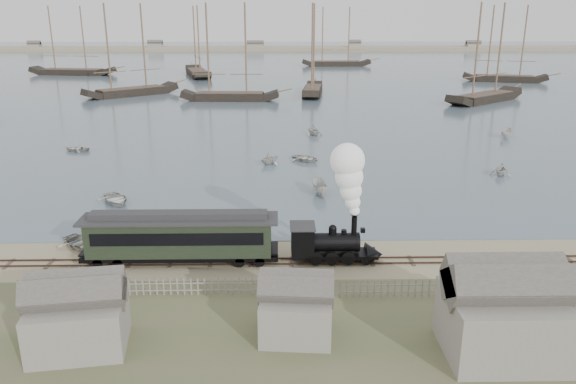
{
  "coord_description": "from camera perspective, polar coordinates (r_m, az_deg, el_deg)",
  "views": [
    {
      "loc": [
        1.0,
        -40.32,
        17.74
      ],
      "look_at": [
        1.84,
        4.3,
        3.5
      ],
      "focal_mm": 35.0,
      "sensor_mm": 36.0,
      "label": 1
    }
  ],
  "objects": [
    {
      "name": "beached_dinghy",
      "position": [
        47.36,
        -20.11,
        -4.88
      ],
      "size": [
        4.95,
        5.11,
        0.86
      ],
      "primitive_type": "imported",
      "rotation": [
        0.0,
        0.0,
        0.88
      ],
      "color": "#B8B6AF",
      "rests_on": "ground"
    },
    {
      "name": "rowboat_4",
      "position": [
        68.45,
        20.84,
        2.17
      ],
      "size": [
        3.53,
        3.4,
        1.43
      ],
      "primitive_type": "imported",
      "rotation": [
        0.0,
        0.0,
        5.74
      ],
      "color": "#B8B6AF",
      "rests_on": "harbor_water"
    },
    {
      "name": "schooner_7",
      "position": [
        170.27,
        -9.3,
        14.89
      ],
      "size": [
        11.68,
        24.98,
        20.0
      ],
      "primitive_type": null,
      "rotation": [
        0.0,
        0.0,
        1.83
      ],
      "color": "black",
      "rests_on": "harbor_water"
    },
    {
      "name": "rowboat_2",
      "position": [
        57.4,
        3.18,
        0.46
      ],
      "size": [
        3.74,
        1.75,
        1.39
      ],
      "primitive_type": "imported",
      "rotation": [
        0.0,
        0.0,
        3.25
      ],
      "color": "#B8B6AF",
      "rests_on": "harbor_water"
    },
    {
      "name": "rowboat_7",
      "position": [
        85.53,
        2.64,
        6.3
      ],
      "size": [
        3.98,
        3.85,
        1.61
      ],
      "primitive_type": "imported",
      "rotation": [
        0.0,
        0.0,
        0.56
      ],
      "color": "#B8B6AF",
      "rests_on": "harbor_water"
    },
    {
      "name": "passenger_coach",
      "position": [
        41.98,
        -10.92,
        -4.37
      ],
      "size": [
        14.37,
        2.77,
        3.49
      ],
      "color": "black",
      "rests_on": "ground"
    },
    {
      "name": "schooner_2",
      "position": [
        120.36,
        -6.05,
        13.95
      ],
      "size": [
        20.76,
        5.66,
        20.0
      ],
      "primitive_type": null,
      "rotation": [
        0.0,
        0.0,
        -0.04
      ],
      "color": "black",
      "rests_on": "harbor_water"
    },
    {
      "name": "locomotive",
      "position": [
        41.0,
        5.85,
        -1.98
      ],
      "size": [
        6.93,
        2.59,
        8.64
      ],
      "color": "black",
      "rests_on": "ground"
    },
    {
      "name": "rowboat_3",
      "position": [
        70.27,
        1.82,
        3.45
      ],
      "size": [
        4.42,
        4.61,
        0.78
      ],
      "primitive_type": "imported",
      "rotation": [
        0.0,
        0.0,
        0.92
      ],
      "color": "#B8B6AF",
      "rests_on": "harbor_water"
    },
    {
      "name": "far_spit",
      "position": [
        290.86,
        -1.3,
        14.2
      ],
      "size": [
        500.0,
        20.0,
        1.8
      ],
      "primitive_type": "cube",
      "color": "tan",
      "rests_on": "ground"
    },
    {
      "name": "rowboat_0",
      "position": [
        57.1,
        -17.12,
        -0.7
      ],
      "size": [
        5.11,
        4.75,
        0.86
      ],
      "primitive_type": "imported",
      "rotation": [
        0.0,
        0.0,
        0.57
      ],
      "color": "#B8B6AF",
      "rests_on": "harbor_water"
    },
    {
      "name": "rowboat_6",
      "position": [
        80.67,
        -20.68,
        4.15
      ],
      "size": [
        3.27,
        3.97,
        0.71
      ],
      "primitive_type": "imported",
      "rotation": [
        0.0,
        0.0,
        4.45
      ],
      "color": "#B8B6AF",
      "rests_on": "harbor_water"
    },
    {
      "name": "schooner_8",
      "position": [
        202.14,
        5.0,
        15.46
      ],
      "size": [
        23.95,
        6.01,
        20.0
      ],
      "primitive_type": null,
      "rotation": [
        0.0,
        0.0,
        0.02
      ],
      "color": "black",
      "rests_on": "harbor_water"
    },
    {
      "name": "rowboat_5",
      "position": [
        89.96,
        21.26,
        5.57
      ],
      "size": [
        3.42,
        2.88,
        1.27
      ],
      "primitive_type": "imported",
      "rotation": [
        0.0,
        0.0,
        2.54
      ],
      "color": "#B8B6AF",
      "rests_on": "harbor_water"
    },
    {
      "name": "rail_track",
      "position": [
        42.22,
        -2.35,
        -7.1
      ],
      "size": [
        120.0,
        1.8,
        0.16
      ],
      "color": "#3D2921",
      "rests_on": "ground"
    },
    {
      "name": "schooner_1",
      "position": [
        132.09,
        -15.95,
        13.71
      ],
      "size": [
        19.95,
        17.58,
        20.0
      ],
      "primitive_type": null,
      "rotation": [
        0.0,
        0.0,
        0.68
      ],
      "color": "black",
      "rests_on": "harbor_water"
    },
    {
      "name": "picket_fence_east",
      "position": [
        39.04,
        16.45,
        -10.12
      ],
      "size": [
        15.0,
        0.1,
        1.2
      ],
      "primitive_type": null,
      "color": "gray",
      "rests_on": "ground"
    },
    {
      "name": "harbor_water",
      "position": [
        211.07,
        -1.37,
        12.88
      ],
      "size": [
        600.0,
        336.0,
        0.06
      ],
      "primitive_type": "cube",
      "color": "#4B606B",
      "rests_on": "ground"
    },
    {
      "name": "schooner_4",
      "position": [
        125.0,
        19.8,
        13.17
      ],
      "size": [
        20.69,
        18.22,
        20.0
      ],
      "primitive_type": null,
      "rotation": [
        0.0,
        0.0,
        0.68
      ],
      "color": "black",
      "rests_on": "harbor_water"
    },
    {
      "name": "shed_left",
      "position": [
        34.38,
        -20.24,
        -14.59
      ],
      "size": [
        5.0,
        4.0,
        4.1
      ],
      "primitive_type": null,
      "color": "gray",
      "rests_on": "ground"
    },
    {
      "name": "schooner_6",
      "position": [
        183.99,
        -21.34,
        14.15
      ],
      "size": [
        26.34,
        9.81,
        20.0
      ],
      "primitive_type": null,
      "rotation": [
        0.0,
        0.0,
        -0.15
      ],
      "color": "black",
      "rests_on": "harbor_water"
    },
    {
      "name": "shed_right",
      "position": [
        33.93,
        20.55,
        -15.09
      ],
      "size": [
        6.0,
        5.0,
        5.1
      ],
      "primitive_type": null,
      "color": "gray",
      "rests_on": "ground"
    },
    {
      "name": "rowboat_1",
      "position": [
        68.86,
        -1.89,
        3.45
      ],
      "size": [
        3.68,
        3.69,
        1.48
      ],
      "primitive_type": "imported",
      "rotation": [
        0.0,
        0.0,
        2.33
      ],
      "color": "#B8B6AF",
      "rests_on": "harbor_water"
    },
    {
      "name": "shed_mid",
      "position": [
        33.43,
        0.83,
        -14.35
      ],
      "size": [
        4.0,
        3.5,
        3.6
      ],
      "primitive_type": null,
      "color": "gray",
      "rests_on": "ground"
    },
    {
      "name": "schooner_5",
      "position": [
        164.74,
        21.49,
        13.85
      ],
      "size": [
        22.17,
        10.5,
        20.0
      ],
      "primitive_type": null,
      "rotation": [
        0.0,
        0.0,
        -0.27
      ],
      "color": "black",
      "rests_on": "harbor_water"
    },
    {
      "name": "ground",
      "position": [
        44.06,
        -2.3,
        -6.06
      ],
      "size": [
        600.0,
        600.0,
        0.0
      ],
      "primitive_type": "plane",
      "color": "tan",
      "rests_on": "ground"
    },
    {
      "name": "picket_fence_west",
      "position": [
        38.49,
        -12.39,
        -10.2
      ],
      "size": [
        19.0,
        0.1,
        1.2
      ],
      "primitive_type": null,
      "color": "gray",
      "rests_on": "ground"
    },
    {
      "name": "schooner_3",
      "position": [
        128.52,
        2.57,
        14.26
      ],
      "size": [
        6.44,
        18.99,
        20.0
      ],
      "primitive_type": null,
      "rotation": [
        0.0,
        0.0,
        1.45
      ],
      "color": "black",
      "rests_on": "harbor_water"
    }
  ]
}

